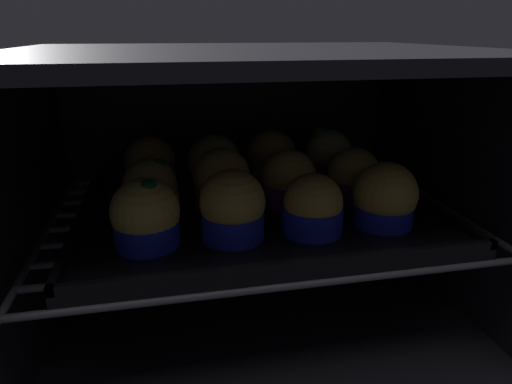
{
  "coord_description": "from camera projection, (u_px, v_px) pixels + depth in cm",
  "views": [
    {
      "loc": [
        -11.46,
        -33.94,
        37.59
      ],
      "look_at": [
        0.0,
        21.21,
        17.07
      ],
      "focal_mm": 31.26,
      "sensor_mm": 36.0,
      "label": 1
    }
  ],
  "objects": [
    {
      "name": "muffin_row2_col1",
      "position": [
        214.0,
        164.0,
        0.67
      ],
      "size": [
        7.8,
        7.8,
        7.88
      ],
      "color": "#1928B7",
      "rests_on": "baking_tray"
    },
    {
      "name": "muffin_row1_col2",
      "position": [
        289.0,
        181.0,
        0.6
      ],
      "size": [
        7.25,
        7.25,
        7.59
      ],
      "color": "#7A238C",
      "rests_on": "baking_tray"
    },
    {
      "name": "muffin_row2_col3",
      "position": [
        328.0,
        156.0,
        0.71
      ],
      "size": [
        7.16,
        7.16,
        8.2
      ],
      "color": "#7A238C",
      "rests_on": "baking_tray"
    },
    {
      "name": "muffin_row2_col2",
      "position": [
        271.0,
        159.0,
        0.69
      ],
      "size": [
        7.49,
        7.49,
        8.17
      ],
      "color": "silver",
      "rests_on": "baking_tray"
    },
    {
      "name": "oven_cavity",
      "position": [
        249.0,
        181.0,
        0.65
      ],
      "size": [
        59.0,
        47.0,
        37.0
      ],
      "color": "black",
      "rests_on": "ground"
    },
    {
      "name": "muffin_row0_col3",
      "position": [
        385.0,
        198.0,
        0.54
      ],
      "size": [
        7.72,
        7.72,
        7.8
      ],
      "color": "#1928B7",
      "rests_on": "baking_tray"
    },
    {
      "name": "muffin_row1_col1",
      "position": [
        222.0,
        181.0,
        0.58
      ],
      "size": [
        7.51,
        7.51,
        8.21
      ],
      "color": "red",
      "rests_on": "baking_tray"
    },
    {
      "name": "oven_rack",
      "position": [
        255.0,
        214.0,
        0.62
      ],
      "size": [
        54.8,
        42.0,
        0.8
      ],
      "color": "#51515B",
      "rests_on": "oven_cavity"
    },
    {
      "name": "muffin_row1_col0",
      "position": [
        151.0,
        190.0,
        0.57
      ],
      "size": [
        7.11,
        7.11,
        7.35
      ],
      "color": "silver",
      "rests_on": "baking_tray"
    },
    {
      "name": "muffin_row0_col0",
      "position": [
        146.0,
        216.0,
        0.48
      ],
      "size": [
        7.5,
        7.5,
        7.78
      ],
      "color": "#1928B7",
      "rests_on": "baking_tray"
    },
    {
      "name": "muffin_row0_col2",
      "position": [
        313.0,
        208.0,
        0.52
      ],
      "size": [
        7.11,
        7.11,
        7.1
      ],
      "color": "#1928B7",
      "rests_on": "baking_tray"
    },
    {
      "name": "baking_tray",
      "position": [
        256.0,
        208.0,
        0.61
      ],
      "size": [
        45.76,
        36.46,
        2.2
      ],
      "color": "black",
      "rests_on": "oven_rack"
    },
    {
      "name": "muffin_row2_col0",
      "position": [
        150.0,
        166.0,
        0.66
      ],
      "size": [
        7.34,
        7.34,
        8.03
      ],
      "color": "silver",
      "rests_on": "baking_tray"
    },
    {
      "name": "muffin_row1_col3",
      "position": [
        353.0,
        177.0,
        0.62
      ],
      "size": [
        7.28,
        7.28,
        7.33
      ],
      "color": "#7A238C",
      "rests_on": "baking_tray"
    },
    {
      "name": "muffin_row0_col1",
      "position": [
        233.0,
        208.0,
        0.5
      ],
      "size": [
        7.42,
        7.42,
        8.09
      ],
      "color": "#1928B7",
      "rests_on": "baking_tray"
    }
  ]
}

